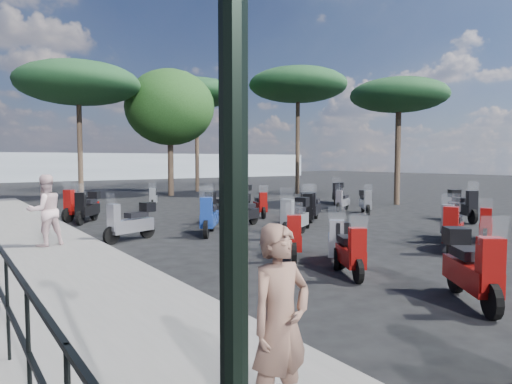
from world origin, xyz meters
TOP-DOWN VIEW (x-y plane):
  - ground at (0.00, 0.00)m, footprint 120.00×120.00m
  - sidewalk at (-6.50, 3.00)m, footprint 3.00×30.00m
  - lamp_post_0 at (-7.46, -8.60)m, footprint 0.45×1.13m
  - woman at (-6.17, -7.22)m, footprint 0.60×0.42m
  - pedestrian_far at (-6.28, 1.90)m, footprint 0.97×0.84m
  - scooter_1 at (-1.89, -3.85)m, footprint 0.96×1.44m
  - scooter_2 at (-1.41, -3.01)m, footprint 1.18×1.23m
  - scooter_3 at (-4.08, 2.19)m, footprint 1.64×0.81m
  - scooter_4 at (-4.09, 6.63)m, footprint 1.21×1.54m
  - scooter_5 at (-4.14, 7.45)m, footprint 1.60×1.19m
  - scooter_7 at (-1.65, -6.19)m, footprint 1.26×1.54m
  - scooter_8 at (-1.82, -2.07)m, footprint 1.10×1.39m
  - scooter_9 at (-0.08, 2.66)m, footprint 1.54×0.84m
  - scooter_10 at (-1.81, 1.88)m, footprint 1.22×1.57m
  - scooter_11 at (-0.17, 10.25)m, footprint 0.81×1.40m
  - scooter_13 at (1.96, -3.62)m, footprint 1.67×0.99m
  - scooter_14 at (0.10, 0.20)m, footprint 1.65×1.11m
  - scooter_15 at (1.87, 1.73)m, footprint 1.26×1.54m
  - scooter_16 at (-0.20, 4.05)m, footprint 1.70×0.93m
  - scooter_17 at (2.80, 8.51)m, footprint 1.41×1.36m
  - scooter_19 at (3.89, -3.40)m, footprint 1.42×0.84m
  - scooter_20 at (3.37, -2.67)m, footprint 1.54×0.86m
  - scooter_21 at (2.82, 2.42)m, footprint 1.40×1.19m
  - scooter_22 at (1.95, 4.53)m, footprint 0.81×1.50m
  - scooter_23 at (3.25, 8.07)m, footprint 1.62×0.89m
  - scooter_26 at (7.23, -0.72)m, footprint 1.15×1.66m
  - scooter_27 at (6.16, 2.94)m, footprint 1.10×1.33m
  - scooter_28 at (6.11, 4.22)m, footprint 1.37×0.81m
  - scooter_29 at (8.20, 6.58)m, footprint 1.52×1.19m
  - scooter_31 at (3.36, 8.85)m, footprint 1.41×1.36m
  - broadleaf_tree at (3.58, 16.63)m, footprint 5.54×5.54m
  - pine_0 at (6.68, 19.03)m, footprint 5.83×5.83m
  - pine_1 at (11.21, 13.39)m, footprint 6.46×6.46m
  - pine_2 at (-1.88, 16.54)m, footprint 6.71×6.71m
  - pine_3 at (10.46, 4.73)m, footprint 4.81×4.81m
  - distant_hills at (0.00, 45.00)m, footprint 70.00×8.00m

SIDE VIEW (x-z plane):
  - ground at x=0.00m, z-range 0.00..0.00m
  - sidewalk at x=-6.50m, z-range 0.00..0.15m
  - scooter_28 at x=6.11m, z-range -0.18..1.00m
  - scooter_11 at x=-0.17m, z-range -0.18..1.01m
  - scooter_19 at x=3.89m, z-range -0.19..1.04m
  - scooter_22 at x=1.95m, z-range -0.19..1.08m
  - scooter_2 at x=-1.41m, z-range -0.20..1.08m
  - scooter_9 at x=-0.08m, z-range -0.20..1.10m
  - scooter_8 at x=-1.82m, z-range -0.20..1.13m
  - scooter_27 at x=6.16m, z-range -0.15..1.10m
  - scooter_21 at x=2.82m, z-range -0.21..1.17m
  - scooter_1 at x=-1.89m, z-range -0.16..1.12m
  - scooter_20 at x=3.37m, z-range -0.16..1.14m
  - scooter_16 at x=-0.20m, z-range -0.22..1.22m
  - scooter_13 at x=1.96m, z-range -0.22..1.22m
  - scooter_17 at x=2.80m, z-range -0.22..1.24m
  - scooter_31 at x=3.36m, z-range -0.22..1.24m
  - scooter_3 at x=-4.08m, z-range -0.17..1.19m
  - scooter_23 at x=3.25m, z-range -0.17..1.20m
  - scooter_10 at x=-1.81m, z-range -0.23..1.26m
  - scooter_5 at x=-4.14m, z-range -0.23..1.26m
  - scooter_29 at x=8.20m, z-range -0.17..1.23m
  - scooter_4 at x=-4.09m, z-range -0.18..1.26m
  - scooter_15 at x=1.87m, z-range -0.18..1.27m
  - scooter_7 at x=-1.65m, z-range -0.18..1.27m
  - scooter_14 at x=0.10m, z-range -0.18..1.28m
  - scooter_26 at x=7.23m, z-range -0.18..1.30m
  - woman at x=-6.17m, z-range 0.15..1.73m
  - pedestrian_far at x=-6.28m, z-range 0.15..1.88m
  - distant_hills at x=0.00m, z-range 0.00..3.00m
  - lamp_post_0 at x=-7.46m, z-range 0.42..4.33m
  - pine_3 at x=10.46m, z-range 2.26..8.53m
  - broadleaf_tree at x=3.58m, z-range 1.56..9.41m
  - pine_2 at x=-1.88m, z-range 2.62..10.24m
  - pine_0 at x=6.68m, z-range 2.93..10.88m
  - pine_1 at x=11.21m, z-range 2.99..11.28m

